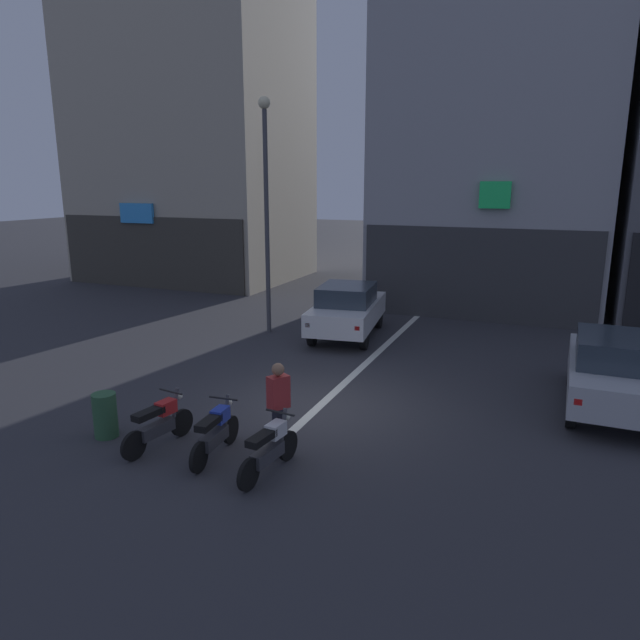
# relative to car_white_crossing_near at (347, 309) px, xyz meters

# --- Properties ---
(ground_plane) EXTENTS (120.00, 120.00, 0.00)m
(ground_plane) POSITION_rel_car_white_crossing_near_xyz_m (1.39, -5.68, -0.89)
(ground_plane) COLOR #333338
(lane_centre_line) EXTENTS (0.20, 18.00, 0.01)m
(lane_centre_line) POSITION_rel_car_white_crossing_near_xyz_m (1.39, 0.32, -0.88)
(lane_centre_line) COLOR silver
(lane_centre_line) RESTS_ON ground
(building_corner_left) EXTENTS (9.96, 7.56, 14.75)m
(building_corner_left) POSITION_rel_car_white_crossing_near_xyz_m (-11.01, 8.27, 6.47)
(building_corner_left) COLOR #B2A893
(building_corner_left) RESTS_ON ground
(building_mid_block) EXTENTS (8.14, 9.42, 15.53)m
(building_mid_block) POSITION_rel_car_white_crossing_near_xyz_m (3.34, 8.27, 6.87)
(building_mid_block) COLOR #9E9EA3
(building_mid_block) RESTS_ON ground
(car_white_crossing_near) EXTENTS (2.29, 4.30, 1.64)m
(car_white_crossing_near) POSITION_rel_car_white_crossing_near_xyz_m (0.00, 0.00, 0.00)
(car_white_crossing_near) COLOR black
(car_white_crossing_near) RESTS_ON ground
(car_silver_parked_kerbside) EXTENTS (1.84, 4.13, 1.64)m
(car_silver_parked_kerbside) POSITION_rel_car_white_crossing_near_xyz_m (7.14, -3.48, 0.00)
(car_silver_parked_kerbside) COLOR black
(car_silver_parked_kerbside) RESTS_ON ground
(car_blue_down_street) EXTENTS (2.25, 4.29, 1.64)m
(car_blue_down_street) POSITION_rel_car_white_crossing_near_xyz_m (2.22, 6.42, 0.00)
(car_blue_down_street) COLOR black
(car_blue_down_street) RESTS_ON ground
(street_lamp) EXTENTS (0.36, 0.36, 7.12)m
(street_lamp) POSITION_rel_car_white_crossing_near_xyz_m (-2.48, -0.47, 3.42)
(street_lamp) COLOR #47474C
(street_lamp) RESTS_ON ground
(motorcycle_red_row_leftmost) EXTENTS (0.55, 1.66, 0.98)m
(motorcycle_red_row_leftmost) POSITION_rel_car_white_crossing_near_xyz_m (-0.54, -8.50, -0.43)
(motorcycle_red_row_leftmost) COLOR black
(motorcycle_red_row_leftmost) RESTS_ON ground
(motorcycle_blue_row_left_mid) EXTENTS (0.55, 1.67, 0.98)m
(motorcycle_blue_row_left_mid) POSITION_rel_car_white_crossing_near_xyz_m (0.61, -8.43, -0.43)
(motorcycle_blue_row_left_mid) COLOR black
(motorcycle_blue_row_left_mid) RESTS_ON ground
(motorcycle_white_row_centre) EXTENTS (0.55, 1.67, 0.98)m
(motorcycle_white_row_centre) POSITION_rel_car_white_crossing_near_xyz_m (1.76, -8.62, -0.43)
(motorcycle_white_row_centre) COLOR black
(motorcycle_white_row_centre) RESTS_ON ground
(person_by_motorcycles) EXTENTS (0.37, 0.42, 1.67)m
(person_by_motorcycles) POSITION_rel_car_white_crossing_near_xyz_m (1.58, -7.91, -0.03)
(person_by_motorcycles) COLOR #23232D
(person_by_motorcycles) RESTS_ON ground
(trash_bin) EXTENTS (0.44, 0.44, 0.85)m
(trash_bin) POSITION_rel_car_white_crossing_near_xyz_m (-1.75, -8.52, -0.46)
(trash_bin) COLOR #2D5938
(trash_bin) RESTS_ON ground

